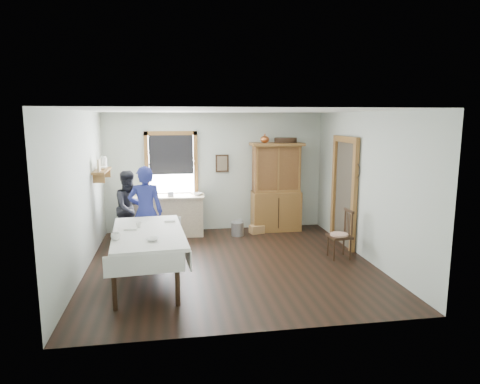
% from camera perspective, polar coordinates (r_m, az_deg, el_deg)
% --- Properties ---
extents(room, '(5.01, 5.01, 2.70)m').
position_cam_1_polar(room, '(7.43, -1.25, 0.31)').
color(room, black).
rests_on(room, ground).
extents(window, '(1.18, 0.07, 1.48)m').
position_cam_1_polar(window, '(9.76, -9.14, 4.07)').
color(window, white).
rests_on(window, room).
extents(doorway, '(0.09, 1.14, 2.22)m').
position_cam_1_polar(doorway, '(8.93, 13.76, 0.43)').
color(doorway, '#423B2F').
rests_on(doorway, room).
extents(wall_shelf, '(0.24, 1.00, 0.44)m').
position_cam_1_polar(wall_shelf, '(8.95, -17.91, 2.91)').
color(wall_shelf, olive).
rests_on(wall_shelf, room).
extents(framed_picture, '(0.30, 0.04, 0.40)m').
position_cam_1_polar(framed_picture, '(9.84, -2.40, 3.84)').
color(framed_picture, black).
rests_on(framed_picture, room).
extents(rug_beater, '(0.01, 0.27, 0.27)m').
position_cam_1_polar(rug_beater, '(8.35, 15.35, 3.59)').
color(rug_beater, black).
rests_on(rug_beater, room).
extents(work_counter, '(1.60, 0.69, 0.89)m').
position_cam_1_polar(work_counter, '(9.62, -9.45, -3.10)').
color(work_counter, '#CCB88E').
rests_on(work_counter, room).
extents(china_hutch, '(1.19, 0.57, 2.02)m').
position_cam_1_polar(china_hutch, '(9.85, 4.85, 0.66)').
color(china_hutch, olive).
rests_on(china_hutch, room).
extents(dining_table, '(1.26, 2.19, 0.84)m').
position_cam_1_polar(dining_table, '(6.93, -12.02, -8.51)').
color(dining_table, silver).
rests_on(dining_table, room).
extents(spindle_chair, '(0.46, 0.46, 0.92)m').
position_cam_1_polar(spindle_chair, '(8.16, 13.13, -5.47)').
color(spindle_chair, black).
rests_on(spindle_chair, room).
extents(pail, '(0.36, 0.36, 0.30)m').
position_cam_1_polar(pail, '(9.52, -0.34, -4.94)').
color(pail, '#A2A6AB').
rests_on(pail, room).
extents(wicker_basket, '(0.35, 0.28, 0.18)m').
position_cam_1_polar(wicker_basket, '(9.72, 2.25, -4.99)').
color(wicker_basket, '#9D7647').
rests_on(wicker_basket, room).
extents(woman_blue, '(0.60, 0.41, 1.60)m').
position_cam_1_polar(woman_blue, '(8.10, -12.44, -3.09)').
color(woman_blue, navy).
rests_on(woman_blue, room).
extents(figure_dark, '(0.87, 0.85, 1.42)m').
position_cam_1_polar(figure_dark, '(9.03, -14.42, -2.43)').
color(figure_dark, black).
rests_on(figure_dark, room).
extents(table_cup_a, '(0.15, 0.15, 0.11)m').
position_cam_1_polar(table_cup_a, '(6.43, -16.26, -5.73)').
color(table_cup_a, white).
rests_on(table_cup_a, dining_table).
extents(table_cup_b, '(0.12, 0.12, 0.09)m').
position_cam_1_polar(table_cup_b, '(7.08, -13.38, -4.24)').
color(table_cup_b, white).
rests_on(table_cup_b, dining_table).
extents(table_bowl, '(0.25, 0.25, 0.05)m').
position_cam_1_polar(table_bowl, '(6.28, -11.59, -6.16)').
color(table_bowl, white).
rests_on(table_bowl, dining_table).
extents(counter_book, '(0.25, 0.28, 0.02)m').
position_cam_1_polar(counter_book, '(9.57, -6.28, -0.28)').
color(counter_book, '#6D5F49').
rests_on(counter_book, work_counter).
extents(counter_bowl, '(0.22, 0.22, 0.06)m').
position_cam_1_polar(counter_bowl, '(9.44, -5.72, -0.31)').
color(counter_bowl, white).
rests_on(counter_bowl, work_counter).
extents(shelf_bowl, '(0.22, 0.22, 0.05)m').
position_cam_1_polar(shelf_bowl, '(8.96, -17.91, 3.07)').
color(shelf_bowl, white).
rests_on(shelf_bowl, wall_shelf).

